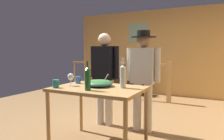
# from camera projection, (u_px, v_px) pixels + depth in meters

# --- Properties ---
(ground_plane) EXTENTS (7.49, 7.49, 0.00)m
(ground_plane) POSITION_uv_depth(u_px,v_px,m) (116.00, 123.00, 3.78)
(ground_plane) COLOR olive
(back_wall) EXTENTS (5.29, 0.10, 2.52)m
(back_wall) POSITION_uv_depth(u_px,v_px,m) (158.00, 53.00, 6.23)
(back_wall) COLOR tan
(back_wall) RESTS_ON ground_plane
(framed_picture) EXTENTS (0.60, 0.03, 0.58)m
(framed_picture) POSITION_uv_depth(u_px,v_px,m) (138.00, 33.00, 6.40)
(framed_picture) COLOR #84AD94
(stair_railing) EXTENTS (3.03, 0.10, 1.04)m
(stair_railing) POSITION_uv_depth(u_px,v_px,m) (132.00, 75.00, 5.65)
(stair_railing) COLOR #B2844C
(stair_railing) RESTS_ON ground_plane
(tv_console) EXTENTS (0.90, 0.40, 0.50)m
(tv_console) POSITION_uv_depth(u_px,v_px,m) (130.00, 86.00, 6.34)
(tv_console) COLOR #38281E
(tv_console) RESTS_ON ground_plane
(flat_screen_tv) EXTENTS (0.50, 0.12, 0.39)m
(flat_screen_tv) POSITION_uv_depth(u_px,v_px,m) (130.00, 70.00, 6.27)
(flat_screen_tv) COLOR black
(flat_screen_tv) RESTS_ON tv_console
(serving_table) EXTENTS (1.18, 0.82, 0.82)m
(serving_table) POSITION_uv_depth(u_px,v_px,m) (98.00, 94.00, 2.77)
(serving_table) COLOR #B2844C
(serving_table) RESTS_ON ground_plane
(salad_bowl) EXTENTS (0.37, 0.37, 0.19)m
(salad_bowl) POSITION_uv_depth(u_px,v_px,m) (99.00, 83.00, 2.83)
(salad_bowl) COLOR #337060
(salad_bowl) RESTS_ON serving_table
(wine_glass) EXTENTS (0.09, 0.09, 0.18)m
(wine_glass) POSITION_uv_depth(u_px,v_px,m) (71.00, 77.00, 2.88)
(wine_glass) COLOR silver
(wine_glass) RESTS_ON serving_table
(wine_bottle_clear) EXTENTS (0.08, 0.08, 0.40)m
(wine_bottle_clear) POSITION_uv_depth(u_px,v_px,m) (123.00, 76.00, 2.70)
(wine_bottle_clear) COLOR silver
(wine_bottle_clear) RESTS_ON serving_table
(wine_bottle_green) EXTENTS (0.07, 0.07, 0.36)m
(wine_bottle_green) POSITION_uv_depth(u_px,v_px,m) (88.00, 78.00, 2.54)
(wine_bottle_green) COLOR #1E5628
(wine_bottle_green) RESTS_ON serving_table
(mug_blue) EXTENTS (0.11, 0.08, 0.11)m
(mug_blue) POSITION_uv_depth(u_px,v_px,m) (78.00, 80.00, 3.09)
(mug_blue) COLOR #3866B2
(mug_blue) RESTS_ON serving_table
(mug_teal) EXTENTS (0.12, 0.08, 0.11)m
(mug_teal) POSITION_uv_depth(u_px,v_px,m) (56.00, 84.00, 2.73)
(mug_teal) COLOR teal
(mug_teal) RESTS_ON serving_table
(person_standing_left) EXTENTS (0.56, 0.23, 1.61)m
(person_standing_left) POSITION_uv_depth(u_px,v_px,m) (104.00, 72.00, 3.61)
(person_standing_left) COLOR beige
(person_standing_left) RESTS_ON ground_plane
(person_standing_right) EXTENTS (0.55, 0.39, 1.62)m
(person_standing_right) POSITION_uv_depth(u_px,v_px,m) (143.00, 73.00, 3.30)
(person_standing_right) COLOR beige
(person_standing_right) RESTS_ON ground_plane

